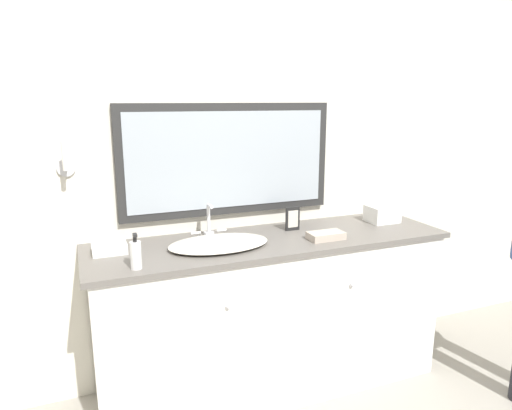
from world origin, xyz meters
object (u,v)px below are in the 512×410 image
Objects in this scene: sink_basin at (219,243)px; picture_frame at (293,219)px; appliance_box at (382,214)px; soap_bottle at (136,254)px.

picture_frame is (0.50, 0.13, 0.05)m from sink_basin.
sink_basin is at bearing -165.84° from picture_frame.
appliance_box is at bearing -3.87° from picture_frame.
soap_bottle is 1.21× the size of picture_frame.
sink_basin is 1.11m from appliance_box.
appliance_box is 1.30× the size of picture_frame.
sink_basin is 3.81× the size of picture_frame.
soap_bottle is 0.93× the size of appliance_box.
picture_frame reaches higher than appliance_box.
sink_basin is 3.15× the size of soap_bottle.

